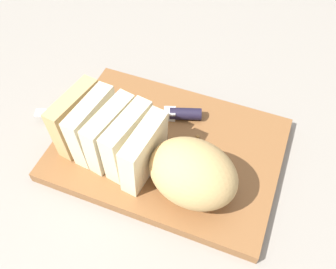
# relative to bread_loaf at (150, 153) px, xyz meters

# --- Properties ---
(ground_plane) EXTENTS (3.00, 3.00, 0.00)m
(ground_plane) POSITION_rel_bread_loaf_xyz_m (-0.01, -0.05, -0.07)
(ground_plane) COLOR gray
(cutting_board) EXTENTS (0.37, 0.27, 0.02)m
(cutting_board) POSITION_rel_bread_loaf_xyz_m (-0.01, -0.05, -0.06)
(cutting_board) COLOR brown
(cutting_board) RESTS_ON ground_plane
(bread_loaf) EXTENTS (0.30, 0.14, 0.10)m
(bread_loaf) POSITION_rel_bread_loaf_xyz_m (0.00, 0.00, 0.00)
(bread_loaf) COLOR tan
(bread_loaf) RESTS_ON cutting_board
(bread_knife) EXTENTS (0.28, 0.12, 0.02)m
(bread_knife) POSITION_rel_bread_loaf_xyz_m (0.03, -0.11, -0.04)
(bread_knife) COLOR silver
(bread_knife) RESTS_ON cutting_board
(crumb_near_knife) EXTENTS (0.00, 0.00, 0.00)m
(crumb_near_knife) POSITION_rel_bread_loaf_xyz_m (0.07, -0.10, -0.05)
(crumb_near_knife) COLOR #A8753D
(crumb_near_knife) RESTS_ON cutting_board
(crumb_near_loaf) EXTENTS (0.01, 0.01, 0.01)m
(crumb_near_loaf) POSITION_rel_bread_loaf_xyz_m (0.08, -0.07, -0.04)
(crumb_near_loaf) COLOR #A8753D
(crumb_near_loaf) RESTS_ON cutting_board
(crumb_stray_left) EXTENTS (0.00, 0.00, 0.00)m
(crumb_stray_left) POSITION_rel_bread_loaf_xyz_m (0.08, -0.03, -0.05)
(crumb_stray_left) COLOR #A8753D
(crumb_stray_left) RESTS_ON cutting_board
(crumb_stray_right) EXTENTS (0.01, 0.01, 0.01)m
(crumb_stray_right) POSITION_rel_bread_loaf_xyz_m (-0.05, -0.09, -0.04)
(crumb_stray_right) COLOR #A8753D
(crumb_stray_right) RESTS_ON cutting_board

